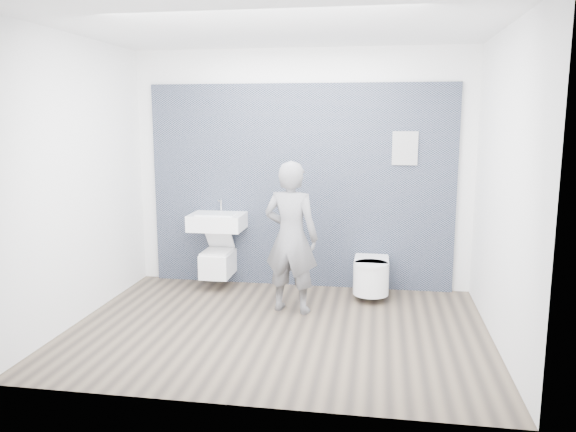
% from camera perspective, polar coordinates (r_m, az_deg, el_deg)
% --- Properties ---
extents(ground, '(4.00, 4.00, 0.00)m').
position_cam_1_polar(ground, '(5.54, -1.03, -11.33)').
color(ground, brown).
rests_on(ground, ground).
extents(room_shell, '(4.00, 4.00, 4.00)m').
position_cam_1_polar(room_shell, '(5.16, -1.09, 6.95)').
color(room_shell, white).
rests_on(room_shell, ground).
extents(tile_wall, '(3.60, 0.06, 2.40)m').
position_cam_1_polar(tile_wall, '(6.91, 1.18, -6.95)').
color(tile_wall, black).
rests_on(tile_wall, ground).
extents(washbasin, '(0.63, 0.47, 0.47)m').
position_cam_1_polar(washbasin, '(6.66, -7.20, -0.53)').
color(washbasin, white).
rests_on(washbasin, ground).
extents(toilet_square, '(0.34, 0.49, 0.59)m').
position_cam_1_polar(toilet_square, '(6.76, -7.12, -4.64)').
color(toilet_square, white).
rests_on(toilet_square, ground).
extents(toilet_rounded, '(0.39, 0.66, 0.36)m').
position_cam_1_polar(toilet_rounded, '(6.42, 8.44, -5.99)').
color(toilet_rounded, white).
rests_on(toilet_rounded, ground).
extents(info_placard, '(0.28, 0.03, 0.38)m').
position_cam_1_polar(info_placard, '(6.81, 11.30, -7.40)').
color(info_placard, white).
rests_on(info_placard, ground).
extents(visitor, '(0.64, 0.48, 1.58)m').
position_cam_1_polar(visitor, '(5.79, 0.31, -2.18)').
color(visitor, slate).
rests_on(visitor, ground).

